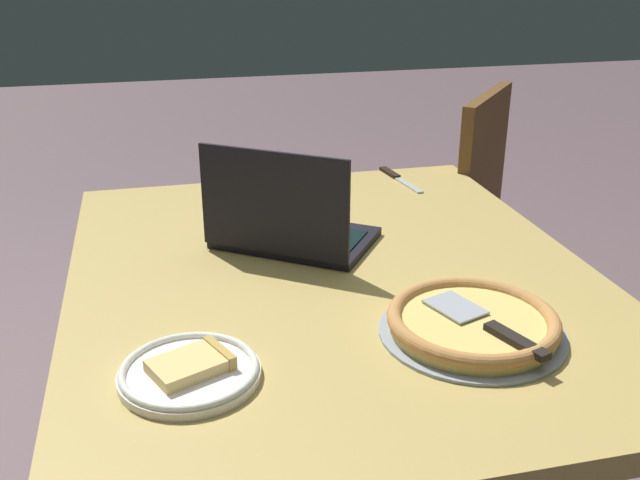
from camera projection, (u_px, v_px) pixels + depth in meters
dining_table at (333, 303)px, 1.51m from camera, size 1.26×1.05×0.70m
laptop at (289, 226)px, 1.57m from camera, size 0.37×0.40×0.24m
pizza_plate at (190, 371)px, 1.12m from camera, size 0.22×0.22×0.04m
pizza_tray at (473, 323)px, 1.24m from camera, size 0.32×0.32×0.04m
table_knife at (397, 177)px, 2.03m from camera, size 0.23×0.05×0.01m
chair_far at (441, 206)px, 2.37m from camera, size 0.62×0.62×0.89m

